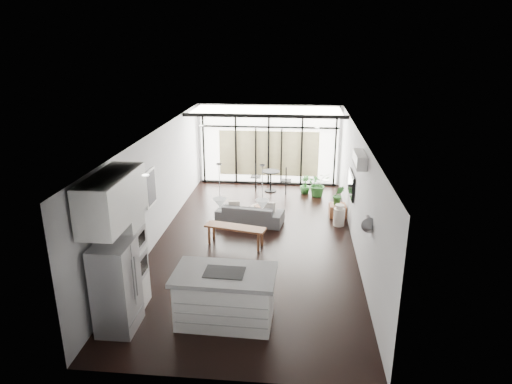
% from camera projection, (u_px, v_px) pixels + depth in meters
% --- Properties ---
extents(floor, '(5.00, 10.00, 0.00)m').
position_uv_depth(floor, '(255.00, 242.00, 11.70)').
color(floor, black).
rests_on(floor, ground).
extents(ceiling, '(5.00, 10.00, 0.00)m').
position_uv_depth(ceiling, '(255.00, 134.00, 10.79)').
color(ceiling, white).
rests_on(ceiling, ground).
extents(wall_left, '(0.02, 10.00, 2.80)m').
position_uv_depth(wall_left, '(156.00, 187.00, 11.47)').
color(wall_left, silver).
rests_on(wall_left, ground).
extents(wall_right, '(0.02, 10.00, 2.80)m').
position_uv_depth(wall_right, '(358.00, 193.00, 11.02)').
color(wall_right, silver).
rests_on(wall_right, ground).
extents(wall_back, '(5.00, 0.02, 2.80)m').
position_uv_depth(wall_back, '(269.00, 145.00, 15.96)').
color(wall_back, silver).
rests_on(wall_back, ground).
extents(wall_front, '(5.00, 0.02, 2.80)m').
position_uv_depth(wall_front, '(221.00, 301.00, 6.54)').
color(wall_front, silver).
rests_on(wall_front, ground).
extents(glazing, '(5.00, 0.20, 2.80)m').
position_uv_depth(glazing, '(269.00, 146.00, 15.84)').
color(glazing, black).
rests_on(glazing, ground).
extents(skylight, '(4.70, 1.90, 0.06)m').
position_uv_depth(skylight, '(267.00, 110.00, 14.57)').
color(skylight, white).
rests_on(skylight, ceiling).
extents(neighbour_building, '(3.50, 0.02, 1.60)m').
position_uv_depth(neighbour_building, '(269.00, 154.00, 16.01)').
color(neighbour_building, beige).
rests_on(neighbour_building, ground).
extents(island, '(1.87, 1.14, 1.00)m').
position_uv_depth(island, '(225.00, 297.00, 8.29)').
color(island, white).
rests_on(island, floor).
extents(cooktop, '(0.73, 0.50, 0.01)m').
position_uv_depth(cooktop, '(224.00, 272.00, 8.13)').
color(cooktop, black).
rests_on(cooktop, island).
extents(fridge, '(0.64, 0.80, 1.66)m').
position_uv_depth(fridge, '(116.00, 287.00, 7.99)').
color(fridge, '#A4A4A9').
rests_on(fridge, floor).
extents(appliance_column, '(0.63, 0.66, 2.44)m').
position_uv_depth(appliance_column, '(125.00, 249.00, 8.53)').
color(appliance_column, white).
rests_on(appliance_column, floor).
extents(upper_cabinets, '(0.62, 1.75, 0.86)m').
position_uv_depth(upper_cabinets, '(112.00, 199.00, 7.83)').
color(upper_cabinets, white).
rests_on(upper_cabinets, wall_left).
extents(pendant_left, '(0.26, 0.26, 0.18)m').
position_uv_depth(pendant_left, '(220.00, 203.00, 8.59)').
color(pendant_left, white).
rests_on(pendant_left, ceiling).
extents(pendant_right, '(0.26, 0.26, 0.18)m').
position_uv_depth(pendant_right, '(262.00, 204.00, 8.51)').
color(pendant_right, white).
rests_on(pendant_right, ceiling).
extents(sofa, '(1.93, 0.83, 0.73)m').
position_uv_depth(sofa, '(250.00, 211.00, 12.78)').
color(sofa, '#454547').
rests_on(sofa, floor).
extents(console_bench, '(1.59, 0.73, 0.50)m').
position_uv_depth(console_bench, '(235.00, 236.00, 11.47)').
color(console_bench, brown).
rests_on(console_bench, floor).
extents(pouf, '(0.56, 0.56, 0.41)m').
position_uv_depth(pouf, '(259.00, 213.00, 13.04)').
color(pouf, beige).
rests_on(pouf, floor).
extents(crate, '(0.49, 0.49, 0.36)m').
position_uv_depth(crate, '(337.00, 210.00, 13.32)').
color(crate, brown).
rests_on(crate, floor).
extents(plant_tall, '(0.97, 1.02, 0.63)m').
position_uv_depth(plant_tall, '(318.00, 187.00, 14.97)').
color(plant_tall, '#285F25').
rests_on(plant_tall, floor).
extents(plant_med, '(0.63, 0.70, 0.34)m').
position_uv_depth(plant_med, '(305.00, 189.00, 15.26)').
color(plant_med, '#285F25').
rests_on(plant_med, floor).
extents(plant_crate, '(0.35, 0.60, 0.26)m').
position_uv_depth(plant_crate, '(338.00, 200.00, 13.22)').
color(plant_crate, '#285F25').
rests_on(plant_crate, crate).
extents(milk_can, '(0.33, 0.33, 0.62)m').
position_uv_depth(milk_can, '(339.00, 215.00, 12.62)').
color(milk_can, beige).
rests_on(milk_can, floor).
extents(bistro_set, '(1.59, 1.03, 0.71)m').
position_uv_depth(bistro_set, '(271.00, 181.00, 15.42)').
color(bistro_set, black).
rests_on(bistro_set, floor).
extents(tv, '(0.05, 1.10, 0.65)m').
position_uv_depth(tv, '(351.00, 185.00, 12.00)').
color(tv, black).
rests_on(tv, wall_right).
extents(ac_unit, '(0.22, 0.90, 0.30)m').
position_uv_depth(ac_unit, '(360.00, 160.00, 9.94)').
color(ac_unit, white).
rests_on(ac_unit, wall_right).
extents(framed_art, '(0.04, 0.70, 0.90)m').
position_uv_depth(framed_art, '(151.00, 188.00, 10.95)').
color(framed_art, black).
rests_on(framed_art, wall_left).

